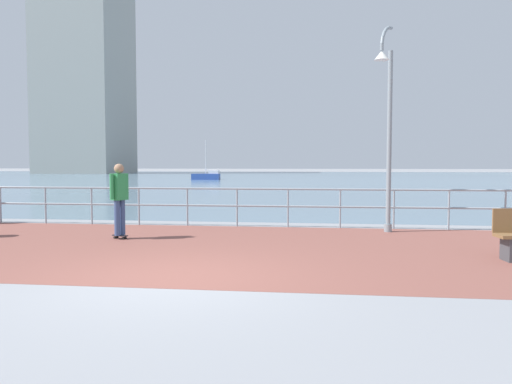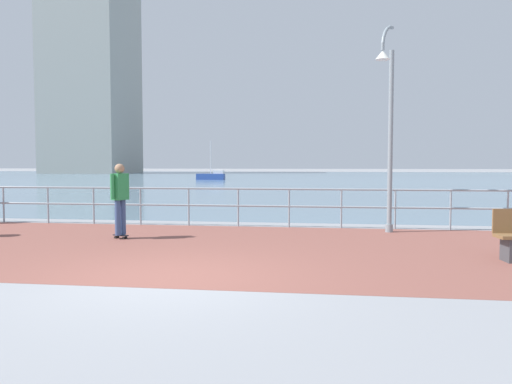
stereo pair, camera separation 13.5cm
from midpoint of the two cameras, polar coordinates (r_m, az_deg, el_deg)
ground at (r=47.25m, az=4.32°, el=1.21°), size 220.00×220.00×0.00m
brick_paving at (r=10.35m, az=-5.63°, el=-6.34°), size 28.00×6.82×0.01m
harbor_water at (r=58.43m, az=4.84°, el=1.61°), size 180.00×88.00×0.00m
waterfront_railing at (r=13.59m, az=-2.49°, el=-0.89°), size 25.25×0.06×1.07m
lamppost at (r=12.77m, az=14.56°, el=8.15°), size 0.55×0.75×5.12m
skateboarder at (r=11.74m, az=-15.79°, el=-0.21°), size 0.41×0.54×1.73m
sailboat_teal at (r=52.61m, az=-5.76°, el=1.85°), size 2.98×0.97×4.16m
tower_brick at (r=94.40m, az=-19.10°, el=13.58°), size 13.23×14.14×39.34m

